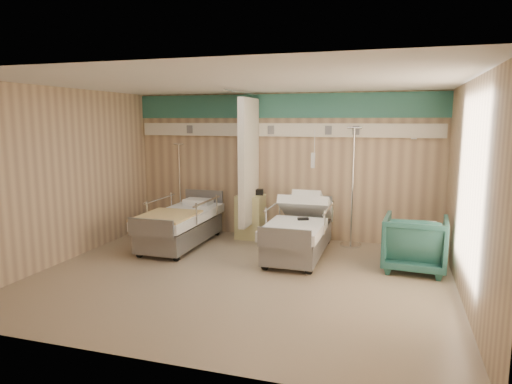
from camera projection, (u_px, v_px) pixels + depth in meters
ground at (240, 277)px, 6.72m from camera, size 6.00×5.00×0.00m
room_walls at (243, 149)px, 6.67m from camera, size 6.04×5.04×2.82m
bed_right at (299, 238)px, 7.72m from camera, size 1.00×2.16×0.63m
bed_left at (181, 229)px, 8.36m from camera, size 1.00×2.16×0.63m
bedside_cabinet at (250, 217)px, 8.89m from camera, size 0.50×0.48×0.85m
visitor_armchair at (415, 243)px, 6.96m from camera, size 0.98×1.00×0.85m
waffle_blanket at (417, 214)px, 6.83m from camera, size 0.63×0.56×0.07m
iv_stand_right at (351, 222)px, 8.32m from camera, size 0.39×0.39×2.17m
iv_stand_left at (181, 214)px, 9.39m from camera, size 0.32×0.32×1.82m
call_remote at (303, 219)px, 7.62m from camera, size 0.20×0.15×0.04m
tan_blanket at (167, 216)px, 7.88m from camera, size 0.90×1.13×0.04m
toiletry_bag at (258, 192)px, 8.83m from camera, size 0.23×0.17×0.12m
white_cup at (243, 192)px, 8.86m from camera, size 0.10×0.10×0.12m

